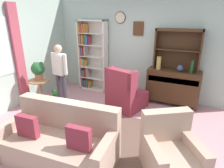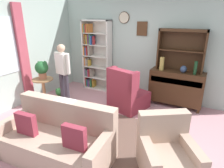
# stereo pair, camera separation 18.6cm
# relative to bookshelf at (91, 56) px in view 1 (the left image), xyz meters

# --- Properties ---
(ground_plane) EXTENTS (5.40, 4.60, 0.02)m
(ground_plane) POSITION_rel_bookshelf_xyz_m (1.44, -1.94, -1.06)
(ground_plane) COLOR #C68C93
(wall_back) EXTENTS (5.00, 0.09, 2.80)m
(wall_back) POSITION_rel_bookshelf_xyz_m (1.44, 0.19, 0.36)
(wall_back) COLOR #ADC1B7
(wall_back) RESTS_ON ground_plane
(wall_left) EXTENTS (0.16, 4.20, 2.80)m
(wall_left) POSITION_rel_bookshelf_xyz_m (-1.07, -1.99, 0.35)
(wall_left) COLOR #ADC1B7
(wall_left) RESTS_ON ground_plane
(area_rug) EXTENTS (2.59, 2.05, 0.01)m
(area_rug) POSITION_rel_bookshelf_xyz_m (1.64, -2.24, -1.04)
(area_rug) COLOR brown
(area_rug) RESTS_ON ground_plane
(bookshelf) EXTENTS (0.90, 0.30, 2.10)m
(bookshelf) POSITION_rel_bookshelf_xyz_m (0.00, 0.00, 0.00)
(bookshelf) COLOR silver
(bookshelf) RESTS_ON ground_plane
(sideboard) EXTENTS (1.30, 0.45, 0.92)m
(sideboard) POSITION_rel_bookshelf_xyz_m (2.49, -0.08, -0.54)
(sideboard) COLOR #422816
(sideboard) RESTS_ON ground_plane
(sideboard_hutch) EXTENTS (1.10, 0.26, 1.00)m
(sideboard_hutch) POSITION_rel_bookshelf_xyz_m (2.49, 0.03, 0.51)
(sideboard_hutch) COLOR #422816
(sideboard_hutch) RESTS_ON sideboard
(vase_tall) EXTENTS (0.11, 0.11, 0.33)m
(vase_tall) POSITION_rel_bookshelf_xyz_m (2.10, -0.16, 0.03)
(vase_tall) COLOR tan
(vase_tall) RESTS_ON sideboard
(vase_round) EXTENTS (0.15, 0.15, 0.17)m
(vase_round) POSITION_rel_bookshelf_xyz_m (2.62, -0.15, -0.04)
(vase_round) COLOR #33476B
(vase_round) RESTS_ON sideboard
(bottle_wine) EXTENTS (0.07, 0.07, 0.31)m
(bottle_wine) POSITION_rel_bookshelf_xyz_m (2.88, -0.17, 0.03)
(bottle_wine) COLOR #194223
(bottle_wine) RESTS_ON sideboard
(couch_floral) EXTENTS (1.87, 1.01, 0.90)m
(couch_floral) POSITION_rel_bookshelf_xyz_m (1.20, -2.95, -0.74)
(couch_floral) COLOR tan
(couch_floral) RESTS_ON ground_plane
(armchair_floral) EXTENTS (1.06, 1.07, 0.88)m
(armchair_floral) POSITION_rel_bookshelf_xyz_m (2.85, -2.48, -0.76)
(armchair_floral) COLOR tan
(armchair_floral) RESTS_ON ground_plane
(wingback_chair) EXTENTS (0.97, 0.98, 1.05)m
(wingback_chair) POSITION_rel_bookshelf_xyz_m (1.48, -0.86, -0.67)
(wingback_chair) COLOR maroon
(wingback_chair) RESTS_ON ground_plane
(plant_stand) EXTENTS (0.52, 0.52, 0.69)m
(plant_stand) POSITION_rel_bookshelf_xyz_m (-0.53, -1.62, -0.62)
(plant_stand) COLOR #997047
(plant_stand) RESTS_ON ground_plane
(potted_plant_large) EXTENTS (0.32, 0.32, 0.45)m
(potted_plant_large) POSITION_rel_bookshelf_xyz_m (-0.55, -1.58, -0.09)
(potted_plant_large) COLOR #AD6B4C
(potted_plant_large) RESTS_ON plant_stand
(potted_plant_small) EXTENTS (0.23, 0.23, 0.31)m
(potted_plant_small) POSITION_rel_bookshelf_xyz_m (-0.42, -1.18, -0.86)
(potted_plant_small) COLOR #AD6B4C
(potted_plant_small) RESTS_ON ground_plane
(person_reading) EXTENTS (0.53, 0.26, 1.56)m
(person_reading) POSITION_rel_bookshelf_xyz_m (-0.09, -1.32, -0.14)
(person_reading) COLOR #38333D
(person_reading) RESTS_ON ground_plane
(coffee_table) EXTENTS (0.80, 0.50, 0.42)m
(coffee_table) POSITION_rel_bookshelf_xyz_m (1.17, -1.98, -0.70)
(coffee_table) COLOR #422816
(coffee_table) RESTS_ON ground_plane
(book_stack) EXTENTS (0.21, 0.14, 0.06)m
(book_stack) POSITION_rel_bookshelf_xyz_m (1.29, -1.91, -0.60)
(book_stack) COLOR gold
(book_stack) RESTS_ON coffee_table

